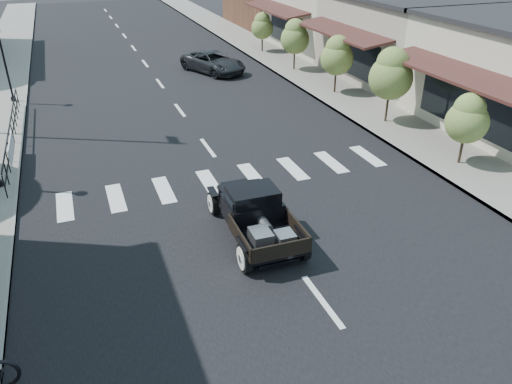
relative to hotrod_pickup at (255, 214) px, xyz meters
name	(u,v)px	position (x,y,z in m)	size (l,w,h in m)	color
ground	(274,237)	(0.49, -0.28, -0.74)	(120.00, 120.00, 0.00)	black
road	(167,93)	(0.49, 14.72, -0.73)	(14.00, 80.00, 0.02)	black
road_markings	(190,124)	(0.49, 9.72, -0.74)	(12.00, 60.00, 0.06)	silver
sidewalk_right	(310,77)	(8.99, 14.72, -0.66)	(3.00, 80.00, 0.15)	gray
storefront_mid	(429,38)	(15.49, 12.72, 1.51)	(10.00, 9.00, 4.50)	#AB9F8F
storefront_far	(349,15)	(15.49, 21.72, 1.51)	(10.00, 9.00, 4.50)	beige
railing	(12,131)	(-6.81, 9.72, -0.09)	(0.08, 10.00, 1.00)	black
banner	(13,154)	(-6.73, 7.72, -0.29)	(0.04, 2.20, 0.60)	silver
lamp_post_c	(5,64)	(-7.11, 15.72, 1.29)	(0.36, 0.36, 3.75)	black
small_tree_a	(465,130)	(8.79, 1.77, 0.69)	(1.53, 1.53, 2.55)	olive
small_tree_b	(390,86)	(8.79, 6.60, 1.00)	(1.90, 1.90, 3.17)	olive
small_tree_c	(336,65)	(8.79, 11.37, 0.83)	(1.70, 1.70, 2.83)	olive
small_tree_d	(295,45)	(8.79, 16.55, 0.85)	(1.72, 1.72, 2.87)	olive
small_tree_e	(262,33)	(8.79, 21.95, 0.67)	(1.51, 1.51, 2.52)	olive
hotrod_pickup	(255,214)	(0.00, 0.00, 0.00)	(1.98, 4.25, 1.47)	black
second_car	(213,62)	(4.06, 18.04, -0.11)	(2.07, 4.48, 1.25)	black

